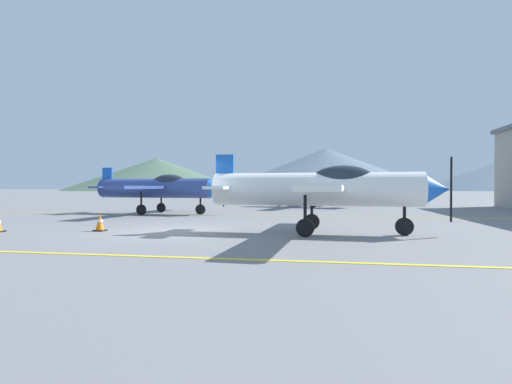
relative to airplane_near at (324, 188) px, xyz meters
name	(u,v)px	position (x,y,z in m)	size (l,w,h in m)	color
ground_plane	(176,231)	(-4.96, -0.23, -1.47)	(400.00, 400.00, 0.00)	slate
apron_line_near	(95,255)	(-4.96, -5.04, -1.46)	(80.00, 0.16, 0.01)	yellow
apron_line_far	(229,215)	(-4.96, 7.42, -1.46)	(80.00, 0.16, 0.01)	yellow
airplane_near	(324,188)	(0.00, 0.00, 0.00)	(7.57, 8.71, 2.61)	white
airplane_mid	(159,187)	(-9.10, 7.96, 0.00)	(7.60, 8.73, 2.61)	#33478C
airplane_far	(310,187)	(-1.12, 16.91, 0.00)	(7.64, 8.68, 2.61)	#33478C
car_sedan	(263,194)	(-5.95, 24.90, -0.63)	(4.39, 2.21, 1.62)	white
traffic_cone_front	(100,223)	(-7.52, -0.63, -1.18)	(0.36, 0.36, 0.59)	black
hill_left	(157,174)	(-67.52, 139.71, 5.03)	(72.29, 72.29, 13.00)	#4C6651
hill_centerleft	(325,170)	(-0.38, 110.99, 5.10)	(66.82, 66.82, 13.14)	slate
hill_centerright	(504,175)	(68.38, 158.78, 4.47)	(70.75, 70.75, 11.87)	slate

